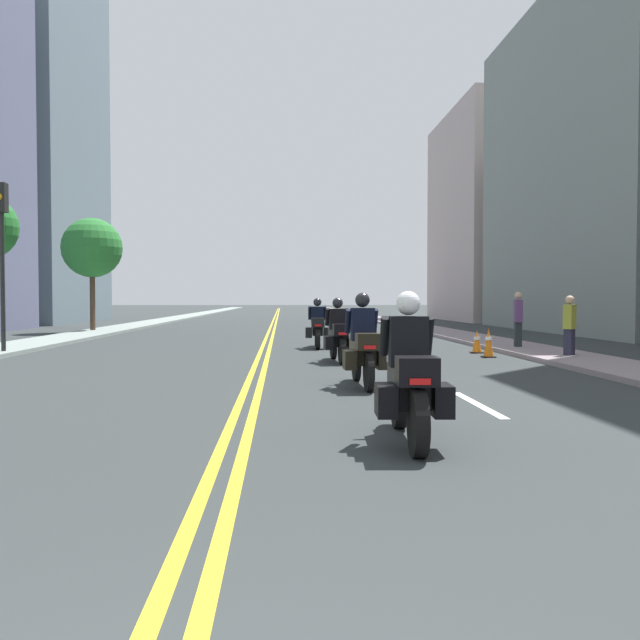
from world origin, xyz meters
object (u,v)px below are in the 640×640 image
at_px(motorcycle_0, 409,382).
at_px(traffic_cone_0, 489,343).
at_px(traffic_light_near, 2,237).
at_px(pedestrian_1, 518,320).
at_px(street_tree_0, 92,248).
at_px(pedestrian_0, 569,327).
at_px(motorcycle_1, 363,348).
at_px(motorcycle_3, 317,328).
at_px(traffic_cone_1, 477,342).
at_px(motorcycle_2, 338,335).

bearing_deg(motorcycle_0, traffic_cone_0, 70.78).
height_order(traffic_light_near, pedestrian_1, traffic_light_near).
xyz_separation_m(pedestrian_1, street_tree_0, (-15.88, 11.65, 3.00)).
bearing_deg(pedestrian_0, street_tree_0, 91.12).
bearing_deg(street_tree_0, traffic_light_near, -84.76).
xyz_separation_m(motorcycle_0, traffic_light_near, (-8.99, 11.50, 2.60)).
height_order(motorcycle_1, pedestrian_1, pedestrian_1).
bearing_deg(motorcycle_1, pedestrian_0, 37.97).
bearing_deg(motorcycle_3, pedestrian_0, -33.42).
bearing_deg(traffic_cone_1, pedestrian_1, 29.55).
bearing_deg(traffic_light_near, motorcycle_0, -52.00).
bearing_deg(traffic_cone_0, street_tree_0, 135.75).
height_order(pedestrian_1, street_tree_0, street_tree_0).
bearing_deg(motorcycle_3, street_tree_0, 135.60).
relative_size(pedestrian_0, street_tree_0, 0.31).
relative_size(motorcycle_3, pedestrian_0, 1.37).
xyz_separation_m(traffic_cone_0, traffic_cone_1, (0.11, 1.38, -0.06)).
xyz_separation_m(motorcycle_0, street_tree_0, (-10.13, 24.02, 3.26)).
distance_m(motorcycle_0, traffic_cone_0, 10.94).
bearing_deg(pedestrian_1, pedestrian_0, -165.71).
bearing_deg(traffic_cone_0, motorcycle_1, -125.73).
bearing_deg(street_tree_0, traffic_cone_0, -44.25).
distance_m(motorcycle_1, street_tree_0, 22.27).
bearing_deg(traffic_cone_0, traffic_light_near, 174.02).
bearing_deg(motorcycle_0, traffic_light_near, 130.94).
xyz_separation_m(motorcycle_2, motorcycle_3, (-0.26, 4.63, -0.01)).
distance_m(motorcycle_0, traffic_light_near, 14.83).
xyz_separation_m(motorcycle_0, traffic_cone_1, (4.23, 11.51, -0.32)).
distance_m(motorcycle_0, traffic_cone_1, 12.27).
bearing_deg(motorcycle_1, street_tree_0, 116.17).
bearing_deg(traffic_cone_0, pedestrian_0, -23.52).
bearing_deg(pedestrian_1, traffic_cone_1, 129.82).
relative_size(motorcycle_0, pedestrian_0, 1.30).
bearing_deg(motorcycle_0, street_tree_0, 115.82).
relative_size(motorcycle_1, pedestrian_1, 1.22).
bearing_deg(motorcycle_0, pedestrian_0, 60.37).
bearing_deg(motorcycle_2, street_tree_0, 120.86).
xyz_separation_m(traffic_light_near, street_tree_0, (-1.15, 12.52, 0.66)).
relative_size(motorcycle_1, pedestrian_0, 1.32).
relative_size(traffic_cone_1, street_tree_0, 0.13).
xyz_separation_m(motorcycle_2, traffic_cone_0, (4.10, 1.06, -0.26)).
bearing_deg(motorcycle_3, motorcycle_2, -85.05).
height_order(motorcycle_3, traffic_cone_0, motorcycle_3).
bearing_deg(motorcycle_3, pedestrian_1, -10.71).
height_order(traffic_cone_0, street_tree_0, street_tree_0).
height_order(motorcycle_3, street_tree_0, street_tree_0).
bearing_deg(street_tree_0, pedestrian_0, -42.39).
bearing_deg(traffic_light_near, street_tree_0, 95.24).
xyz_separation_m(motorcycle_3, pedestrian_0, (6.19, -4.37, 0.20)).
xyz_separation_m(traffic_light_near, pedestrian_0, (14.95, -2.17, -2.41)).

